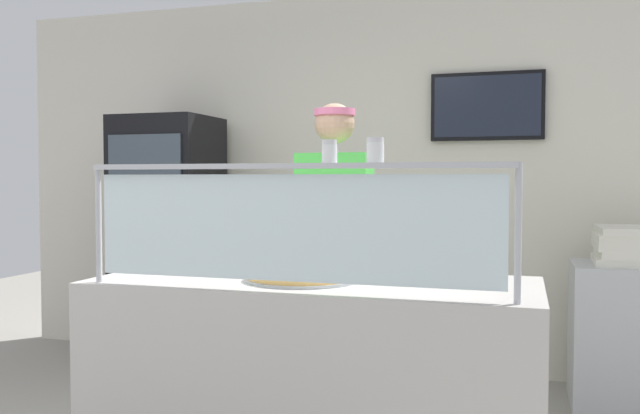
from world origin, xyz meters
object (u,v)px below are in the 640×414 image
Objects in this scene: drink_fridge at (168,242)px; parmesan_shaker at (329,153)px; pizza_server at (306,272)px; worker_figure at (335,248)px; pizza_tray at (302,276)px; pepper_flake_shaker at (375,152)px; pizza_box_stack at (636,246)px.

parmesan_shaker is at bearing -48.07° from drink_fridge.
worker_figure is (-0.10, 0.79, 0.02)m from pizza_server.
pizza_tray is 0.26× the size of drink_fridge.
pizza_tray is 0.78m from worker_figure.
pepper_flake_shaker is 0.19× the size of pizza_box_stack.
pepper_flake_shaker is at bearing 0.00° from parmesan_shaker.
pizza_server is 0.57m from parmesan_shaker.
pizza_tray is at bearing 149.14° from pizza_server.
pizza_box_stack reaches higher than pizza_server.
drink_fridge is (-1.63, 1.75, -0.08)m from pizza_server.
drink_fridge is at bearing 179.19° from pizza_box_stack.
pizza_server is at bearing 142.33° from pepper_flake_shaker.
parmesan_shaker is 0.93× the size of pepper_flake_shaker.
worker_figure is at bearing -31.90° from drink_fridge.
parmesan_shaker is 2.76m from drink_fridge.
pizza_box_stack is (1.31, 1.96, -0.49)m from parmesan_shaker.
worker_figure reaches higher than pizza_box_stack.
pepper_flake_shaker reaches higher than parmesan_shaker.
worker_figure is at bearing 103.93° from pizza_server.
pizza_box_stack is at bearing -0.81° from drink_fridge.
pizza_tray is 0.60m from parmesan_shaker.
pepper_flake_shaker is (0.17, 0.00, 0.00)m from parmesan_shaker.
pizza_server is at bearing -130.97° from pizza_box_stack.
worker_figure is 1.81m from drink_fridge.
pizza_tray is at bearing -47.07° from drink_fridge.
pepper_flake_shaker is 1.23m from worker_figure.
drink_fridge is (-1.53, 0.95, -0.10)m from worker_figure.
parmesan_shaker is at bearing -49.99° from pizza_server.
drink_fridge is (-1.97, 2.01, -0.55)m from pepper_flake_shaker.
pizza_box_stack is at bearing 48.20° from pizza_tray.
pizza_server is 0.80m from worker_figure.
parmesan_shaker is at bearing -180.00° from pepper_flake_shaker.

